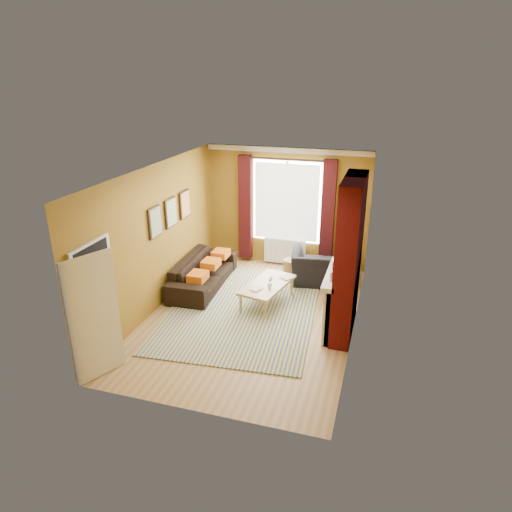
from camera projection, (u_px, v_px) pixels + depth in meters
name	position (u px, v px, depth m)	size (l,w,h in m)	color
ground	(252.00, 316.00, 8.75)	(5.50, 5.50, 0.00)	olive
room_walls	(289.00, 247.00, 8.32)	(3.82, 5.54, 2.83)	#836119
striped_rug	(243.00, 309.00, 8.98)	(3.09, 4.07, 0.02)	#2F4882
sofa	(203.00, 272.00, 9.87)	(2.22, 0.87, 0.65)	black
armchair	(319.00, 267.00, 10.00)	(1.18, 1.03, 0.77)	black
coffee_table	(267.00, 286.00, 9.09)	(0.93, 1.44, 0.44)	tan
wicker_stool	(290.00, 268.00, 10.36)	(0.36, 0.36, 0.42)	olive
floor_lamp	(352.00, 221.00, 9.82)	(0.34, 0.34, 1.75)	black
book_a	(253.00, 288.00, 8.87)	(0.17, 0.23, 0.02)	#999999
book_b	(284.00, 275.00, 9.40)	(0.21, 0.29, 0.02)	#999999
mug	(270.00, 286.00, 8.86)	(0.09, 0.09, 0.08)	#999999
tv_remote	(271.00, 279.00, 9.26)	(0.07, 0.17, 0.02)	#242426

